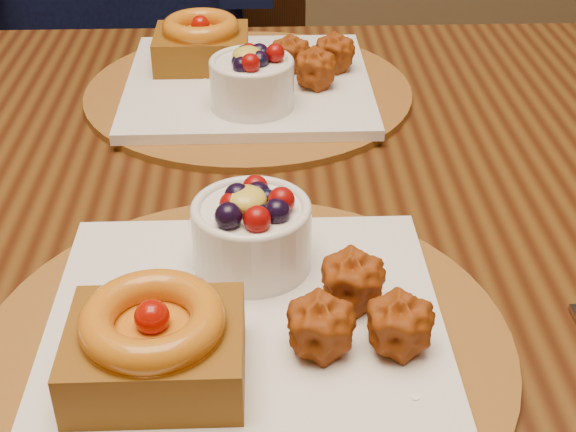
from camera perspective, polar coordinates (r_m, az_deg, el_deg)
name	(u,v)px	position (r m, az deg, el deg)	size (l,w,h in m)	color
dining_table	(250,257)	(0.80, -2.72, -2.93)	(1.60, 0.90, 0.76)	#321509
place_setting_near	(241,317)	(0.57, -3.36, -7.16)	(0.38, 0.38, 0.09)	#613412
place_setting_far	(246,76)	(0.94, -3.02, 9.93)	(0.38, 0.38, 0.09)	#613412
chair_far	(221,51)	(1.68, -4.77, 11.60)	(0.60, 0.60, 0.98)	black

